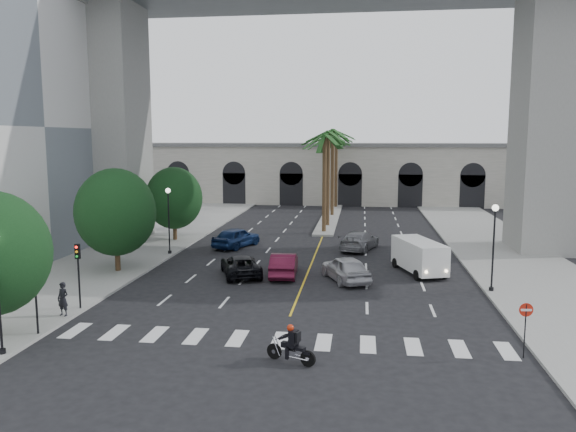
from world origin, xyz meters
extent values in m
plane|color=black|center=(0.00, 0.00, 0.00)|extent=(140.00, 140.00, 0.00)
cube|color=gray|center=(-15.00, 15.00, 0.07)|extent=(8.00, 100.00, 0.15)
cube|color=gray|center=(15.00, 15.00, 0.07)|extent=(8.00, 100.00, 0.15)
cube|color=gray|center=(0.00, 38.00, 0.10)|extent=(2.00, 24.00, 0.20)
cube|color=beige|center=(0.00, 55.00, 4.00)|extent=(70.00, 10.00, 8.00)
cube|color=slate|center=(0.00, 55.00, 8.25)|extent=(71.00, 10.50, 0.50)
cube|color=gray|center=(18.50, 22.00, 10.40)|extent=(5.00, 6.00, 20.80)
cube|color=gray|center=(-18.50, 22.00, 10.40)|extent=(5.00, 6.00, 20.80)
cylinder|color=#47331E|center=(0.00, 28.00, 4.75)|extent=(0.40, 0.40, 9.50)
cylinder|color=#47331E|center=(0.10, 32.00, 4.90)|extent=(0.40, 0.40, 9.80)
cylinder|color=#47331E|center=(-0.20, 36.00, 4.65)|extent=(0.40, 0.40, 9.30)
cylinder|color=#47331E|center=(0.15, 40.00, 5.05)|extent=(0.40, 0.40, 10.10)
cylinder|color=#47331E|center=(-0.10, 44.00, 4.80)|extent=(0.40, 0.40, 9.60)
cylinder|color=#47331E|center=(0.20, 48.00, 4.95)|extent=(0.40, 0.40, 9.90)
cylinder|color=#382616|center=(-13.00, 10.00, 1.22)|extent=(0.36, 0.36, 2.45)
ellipsoid|color=black|center=(-13.00, 10.00, 4.22)|extent=(5.44, 5.44, 5.98)
cylinder|color=#382616|center=(-13.00, 22.00, 1.13)|extent=(0.36, 0.36, 2.27)
ellipsoid|color=black|center=(-13.00, 22.00, 3.91)|extent=(5.04, 5.04, 5.54)
cylinder|color=black|center=(-11.40, -5.00, 0.18)|extent=(0.28, 0.28, 0.36)
cylinder|color=black|center=(-11.40, 16.00, 0.18)|extent=(0.28, 0.28, 0.36)
cylinder|color=black|center=(-11.40, 16.00, 2.60)|extent=(0.11, 0.11, 5.00)
sphere|color=white|center=(-11.40, 16.00, 5.15)|extent=(0.40, 0.40, 0.40)
cylinder|color=black|center=(11.40, 8.00, 0.18)|extent=(0.28, 0.28, 0.36)
cylinder|color=black|center=(11.40, 8.00, 2.60)|extent=(0.11, 0.11, 5.00)
sphere|color=white|center=(11.40, 8.00, 5.15)|extent=(0.40, 0.40, 0.40)
cylinder|color=black|center=(-11.30, -2.50, 1.75)|extent=(0.10, 0.10, 3.50)
cube|color=black|center=(-11.30, -2.50, 3.25)|extent=(0.25, 0.18, 0.80)
cylinder|color=black|center=(-11.30, 1.50, 1.75)|extent=(0.10, 0.10, 3.50)
cube|color=black|center=(-11.30, 1.50, 3.25)|extent=(0.25, 0.18, 0.80)
cylinder|color=black|center=(0.08, -3.69, 0.33)|extent=(0.66, 0.36, 0.67)
cylinder|color=black|center=(1.56, -4.31, 0.33)|extent=(0.66, 0.36, 0.67)
cube|color=silver|center=(0.87, -4.02, 0.42)|extent=(0.53, 0.46, 0.29)
cube|color=black|center=(0.71, -3.96, 0.74)|extent=(0.66, 0.46, 0.22)
cube|color=black|center=(1.18, -4.15, 0.69)|extent=(0.57, 0.44, 0.13)
cylinder|color=black|center=(0.30, -3.78, 0.98)|extent=(0.27, 0.58, 0.03)
cube|color=black|center=(0.94, -4.05, 1.11)|extent=(0.43, 0.50, 0.58)
cube|color=black|center=(1.10, -4.12, 1.17)|extent=(0.27, 0.37, 0.42)
sphere|color=red|center=(0.79, -3.99, 1.49)|extent=(0.29, 0.29, 0.29)
imported|color=#A9A9AE|center=(2.66, 9.75, 0.83)|extent=(3.73, 5.26, 1.66)
imported|color=#490E22|center=(-1.50, 10.54, 0.79)|extent=(2.00, 4.91, 1.58)
imported|color=black|center=(-4.41, 10.27, 0.70)|extent=(3.91, 5.53, 1.40)
imported|color=slate|center=(3.46, 20.16, 0.78)|extent=(3.66, 5.81, 1.57)
imported|color=navy|center=(-6.89, 19.89, 0.86)|extent=(3.75, 5.45, 1.72)
cube|color=white|center=(7.57, 12.58, 1.27)|extent=(3.55, 5.64, 1.96)
cube|color=black|center=(8.37, 10.21, 1.52)|extent=(1.80, 0.81, 0.83)
cylinder|color=black|center=(7.29, 10.52, 0.34)|extent=(0.48, 0.74, 0.69)
cylinder|color=black|center=(9.05, 11.11, 0.34)|extent=(0.48, 0.74, 0.69)
cylinder|color=black|center=(6.10, 14.05, 0.34)|extent=(0.48, 0.74, 0.69)
cylinder|color=black|center=(7.86, 14.64, 0.34)|extent=(0.48, 0.74, 0.69)
imported|color=black|center=(-11.50, 0.15, 1.03)|extent=(0.72, 0.56, 1.76)
imported|color=black|center=(-16.61, 4.78, 1.14)|extent=(1.22, 1.16, 1.97)
cylinder|color=black|center=(10.50, -2.22, 1.17)|extent=(0.05, 0.05, 2.35)
cylinder|color=red|center=(10.50, -2.22, 2.10)|extent=(0.59, 0.08, 0.59)
cube|color=silver|center=(10.50, -2.22, 2.10)|extent=(0.45, 0.06, 0.10)
camera|label=1|loc=(3.60, -25.96, 9.22)|focal=35.00mm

